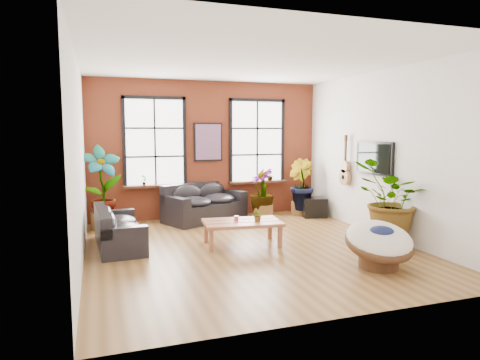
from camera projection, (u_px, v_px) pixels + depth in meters
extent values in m
cube|color=brown|center=(250.00, 249.00, 8.19)|extent=(6.00, 6.50, 0.02)
cube|color=white|center=(250.00, 61.00, 7.78)|extent=(6.00, 6.50, 0.02)
cube|color=maroon|center=(207.00, 150.00, 11.06)|extent=(6.00, 0.02, 3.50)
cube|color=silver|center=(346.00, 173.00, 4.92)|extent=(6.00, 0.02, 3.50)
cube|color=silver|center=(78.00, 161.00, 7.04)|extent=(0.02, 6.50, 3.50)
cube|color=silver|center=(385.00, 154.00, 8.93)|extent=(0.02, 6.50, 3.50)
cube|color=white|center=(155.00, 142.00, 10.55)|extent=(1.40, 0.02, 2.10)
cube|color=#3B1C10|center=(156.00, 186.00, 10.61)|extent=(1.60, 0.22, 0.06)
cube|color=white|center=(257.00, 142.00, 11.40)|extent=(1.40, 0.02, 2.10)
cube|color=#3B1C10|center=(258.00, 182.00, 11.46)|extent=(1.60, 0.22, 0.06)
cube|color=black|center=(205.00, 212.00, 10.67)|extent=(2.24, 1.72, 0.46)
cube|color=black|center=(196.00, 192.00, 10.88)|extent=(1.94, 1.04, 0.47)
cube|color=black|center=(175.00, 202.00, 10.03)|extent=(0.62, 0.99, 0.24)
cube|color=black|center=(232.00, 194.00, 11.22)|extent=(0.62, 0.99, 0.24)
ellipsoid|color=black|center=(194.00, 202.00, 10.34)|extent=(1.11, 1.10, 0.26)
ellipsoid|color=black|center=(187.00, 194.00, 10.52)|extent=(0.88, 0.58, 0.45)
ellipsoid|color=black|center=(218.00, 199.00, 10.85)|extent=(1.11, 1.10, 0.26)
ellipsoid|color=black|center=(211.00, 191.00, 11.04)|extent=(0.88, 0.58, 0.45)
cube|color=black|center=(119.00, 237.00, 8.27)|extent=(0.92, 1.97, 0.38)
cube|color=black|center=(102.00, 219.00, 8.11)|extent=(0.31, 1.93, 0.38)
cube|color=black|center=(124.00, 233.00, 7.44)|extent=(0.81, 0.24, 0.20)
cube|color=black|center=(114.00, 215.00, 9.03)|extent=(0.81, 0.24, 0.20)
ellipsoid|color=black|center=(124.00, 229.00, 7.90)|extent=(0.72, 0.88, 0.21)
ellipsoid|color=black|center=(111.00, 223.00, 7.80)|extent=(0.26, 0.85, 0.37)
ellipsoid|color=black|center=(119.00, 221.00, 8.61)|extent=(0.72, 0.88, 0.21)
ellipsoid|color=black|center=(107.00, 215.00, 8.51)|extent=(0.26, 0.85, 0.37)
cube|color=brown|center=(242.00, 223.00, 8.35)|extent=(1.58, 1.01, 0.06)
cube|color=#3B1C10|center=(244.00, 222.00, 8.21)|extent=(1.50, 0.16, 0.00)
cube|color=#3B1C10|center=(241.00, 219.00, 8.49)|extent=(1.50, 0.16, 0.00)
cube|color=brown|center=(211.00, 241.00, 7.91)|extent=(0.08, 0.08, 0.42)
cube|color=brown|center=(280.00, 237.00, 8.19)|extent=(0.08, 0.08, 0.42)
cube|color=brown|center=(206.00, 232.00, 8.57)|extent=(0.08, 0.08, 0.42)
cube|color=brown|center=(270.00, 229.00, 8.86)|extent=(0.08, 0.08, 0.42)
cylinder|color=#D13454|center=(236.00, 218.00, 8.37)|extent=(0.09, 0.09, 0.10)
cylinder|color=#4F311C|center=(378.00, 260.00, 7.00)|extent=(0.74, 0.74, 0.25)
torus|color=#4F311C|center=(379.00, 242.00, 6.97)|extent=(1.28, 1.28, 0.50)
ellipsoid|color=silver|center=(379.00, 239.00, 6.96)|extent=(1.25, 1.30, 0.68)
ellipsoid|color=#151B43|center=(381.00, 232.00, 6.89)|extent=(0.48, 0.41, 0.19)
cube|color=black|center=(208.00, 142.00, 10.97)|extent=(0.74, 0.04, 0.98)
cube|color=#0C7F8C|center=(208.00, 142.00, 10.94)|extent=(0.66, 0.02, 0.90)
cube|color=black|center=(374.00, 158.00, 9.21)|extent=(0.06, 1.25, 0.72)
cube|color=black|center=(373.00, 158.00, 9.20)|extent=(0.01, 1.15, 0.62)
cylinder|color=#B27F4C|center=(345.00, 177.00, 10.24)|extent=(0.09, 0.38, 0.38)
cylinder|color=#B27F4C|center=(345.00, 167.00, 10.21)|extent=(0.09, 0.30, 0.30)
cylinder|color=black|center=(345.00, 177.00, 10.24)|extent=(0.09, 0.11, 0.11)
cube|color=#3B1C10|center=(345.00, 151.00, 10.17)|extent=(0.04, 0.05, 0.55)
cube|color=#3B1C10|center=(346.00, 138.00, 10.13)|extent=(0.06, 0.06, 0.14)
cube|color=black|center=(314.00, 207.00, 11.16)|extent=(0.69, 0.62, 0.50)
cylinder|color=brown|center=(103.00, 221.00, 9.78)|extent=(0.63, 0.63, 0.38)
cylinder|color=brown|center=(300.00, 208.00, 11.42)|extent=(0.63, 0.63, 0.35)
cylinder|color=brown|center=(388.00, 236.00, 8.25)|extent=(0.60, 0.60, 0.42)
cylinder|color=brown|center=(263.00, 212.00, 10.89)|extent=(0.64, 0.64, 0.38)
imported|color=#184512|center=(102.00, 184.00, 9.72)|extent=(1.07, 0.87, 1.78)
imported|color=#184512|center=(300.00, 184.00, 11.32)|extent=(0.71, 0.83, 1.35)
imported|color=#184512|center=(391.00, 200.00, 8.19)|extent=(1.67, 1.56, 1.52)
imported|color=#184512|center=(262.00, 191.00, 10.84)|extent=(0.75, 0.75, 1.15)
imported|color=#184512|center=(258.00, 215.00, 8.31)|extent=(0.26, 0.24, 0.24)
imported|color=#184512|center=(144.00, 180.00, 10.50)|extent=(0.17, 0.17, 0.27)
imported|color=#184512|center=(270.00, 175.00, 11.55)|extent=(0.19, 0.19, 0.27)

